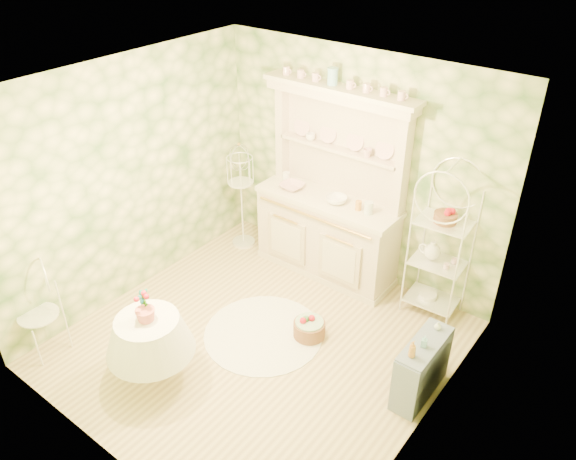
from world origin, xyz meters
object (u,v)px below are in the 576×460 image
Objects in this scene: kitchen_dresser at (328,188)px; cafe_chair at (38,316)px; floor_basket at (309,328)px; side_shelf at (421,368)px; round_table at (152,353)px; birdcage_stand at (241,193)px; bakers_rack at (441,245)px.

kitchen_dresser reaches higher than cafe_chair.
floor_basket is at bearing -63.51° from kitchen_dresser.
side_shelf is 1.19× the size of round_table.
side_shelf is 3.77m from cafe_chair.
birdcage_stand is 4.58× the size of floor_basket.
birdcage_stand reaches higher than side_shelf.
bakers_rack reaches higher than cafe_chair.
side_shelf reaches higher than round_table.
bakers_rack reaches higher than round_table.
kitchen_dresser is at bearing 85.36° from cafe_chair.
kitchen_dresser is 2.29m from side_shelf.
kitchen_dresser is 1.41m from bakers_rack.
bakers_rack is 1.64m from floor_basket.
kitchen_dresser is 2.58× the size of cafe_chair.
bakers_rack is at bearing 68.51° from cafe_chair.
floor_basket is (2.03, 1.81, -0.34)m from cafe_chair.
side_shelf reaches higher than floor_basket.
birdcage_stand reaches higher than floor_basket.
bakers_rack is at bearing 56.66° from round_table.
cafe_chair is 2.74m from floor_basket.
kitchen_dresser is 1.28m from birdcage_stand.
kitchen_dresser reaches higher than birdcage_stand.
birdcage_stand is at bearing -172.16° from kitchen_dresser.
birdcage_stand is (-0.91, 2.33, 0.46)m from round_table.
round_table is at bearing -126.98° from bakers_rack.
round_table is at bearing -96.95° from kitchen_dresser.
kitchen_dresser is 3.35m from cafe_chair.
kitchen_dresser reaches higher than bakers_rack.
bakers_rack is 2.92× the size of round_table.
cafe_chair reaches higher than side_shelf.
cafe_chair is (-2.87, -3.00, -0.42)m from bakers_rack.
round_table is 1.26m from cafe_chair.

